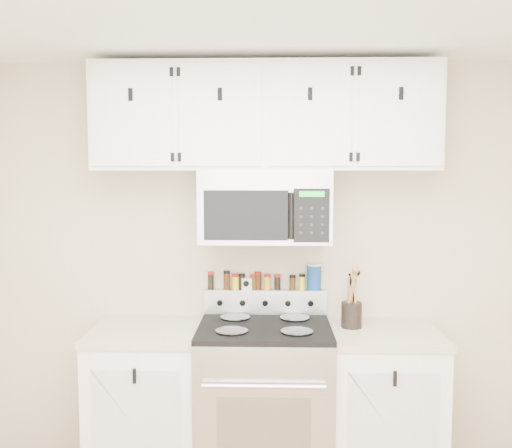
{
  "coord_description": "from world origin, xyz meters",
  "views": [
    {
      "loc": [
        0.04,
        -1.8,
        1.83
      ],
      "look_at": [
        -0.05,
        1.45,
        1.53
      ],
      "focal_mm": 40.0,
      "sensor_mm": 36.0,
      "label": 1
    }
  ],
  "objects": [
    {
      "name": "back_wall",
      "position": [
        0.0,
        1.75,
        1.25
      ],
      "size": [
        3.5,
        0.01,
        2.5
      ],
      "primitive_type": "cube",
      "color": "#C1AD91",
      "rests_on": "floor"
    },
    {
      "name": "range",
      "position": [
        0.0,
        1.43,
        0.49
      ],
      "size": [
        0.76,
        0.65,
        1.1
      ],
      "color": "#B7B7BA",
      "rests_on": "floor"
    },
    {
      "name": "base_cabinet_left",
      "position": [
        -0.69,
        1.45,
        0.46
      ],
      "size": [
        0.64,
        0.62,
        0.92
      ],
      "color": "white",
      "rests_on": "floor"
    },
    {
      "name": "base_cabinet_right",
      "position": [
        0.69,
        1.45,
        0.46
      ],
      "size": [
        0.64,
        0.62,
        0.92
      ],
      "color": "white",
      "rests_on": "floor"
    },
    {
      "name": "microwave",
      "position": [
        0.0,
        1.55,
        1.63
      ],
      "size": [
        0.76,
        0.44,
        0.42
      ],
      "color": "#9E9EA3",
      "rests_on": "back_wall"
    },
    {
      "name": "upper_cabinets",
      "position": [
        -0.0,
        1.58,
        2.15
      ],
      "size": [
        2.0,
        0.35,
        0.62
      ],
      "color": "white",
      "rests_on": "back_wall"
    },
    {
      "name": "utensil_crock",
      "position": [
        0.51,
        1.5,
        1.01
      ],
      "size": [
        0.12,
        0.12,
        0.35
      ],
      "color": "black",
      "rests_on": "base_cabinet_right"
    },
    {
      "name": "kitchen_timer",
      "position": [
        -0.12,
        1.71,
        1.14
      ],
      "size": [
        0.07,
        0.06,
        0.07
      ],
      "primitive_type": "cube",
      "rotation": [
        0.0,
        0.0,
        0.2
      ],
      "color": "white",
      "rests_on": "range"
    },
    {
      "name": "salt_canister",
      "position": [
        0.3,
        1.71,
        1.18
      ],
      "size": [
        0.09,
        0.09,
        0.16
      ],
      "color": "navy",
      "rests_on": "range"
    },
    {
      "name": "spice_jar_0",
      "position": [
        -0.34,
        1.71,
        1.16
      ],
      "size": [
        0.04,
        0.04,
        0.11
      ],
      "color": "black",
      "rests_on": "range"
    },
    {
      "name": "spice_jar_1",
      "position": [
        -0.24,
        1.71,
        1.16
      ],
      "size": [
        0.04,
        0.04,
        0.12
      ],
      "color": "#422610",
      "rests_on": "range"
    },
    {
      "name": "spice_jar_2",
      "position": [
        -0.19,
        1.71,
        1.15
      ],
      "size": [
        0.04,
        0.04,
        0.1
      ],
      "color": "yellow",
      "rests_on": "range"
    },
    {
      "name": "spice_jar_3",
      "position": [
        -0.15,
        1.71,
        1.15
      ],
      "size": [
        0.04,
        0.04,
        0.1
      ],
      "color": "black",
      "rests_on": "range"
    },
    {
      "name": "spice_jar_4",
      "position": [
        -0.07,
        1.71,
        1.15
      ],
      "size": [
        0.04,
        0.04,
        0.09
      ],
      "color": "#452C10",
      "rests_on": "range"
    },
    {
      "name": "spice_jar_5",
      "position": [
        -0.05,
        1.71,
        1.16
      ],
      "size": [
        0.04,
        0.04,
        0.11
      ],
      "color": "#391E0D",
      "rests_on": "range"
    },
    {
      "name": "spice_jar_6",
      "position": [
        0.01,
        1.71,
        1.15
      ],
      "size": [
        0.04,
        0.04,
        0.1
      ],
      "color": "gold",
      "rests_on": "range"
    },
    {
      "name": "spice_jar_7",
      "position": [
        0.08,
        1.71,
        1.15
      ],
      "size": [
        0.04,
        0.04,
        0.1
      ],
      "color": "black",
      "rests_on": "range"
    },
    {
      "name": "spice_jar_8",
      "position": [
        0.17,
        1.71,
        1.15
      ],
      "size": [
        0.04,
        0.04,
        0.09
      ],
      "color": "#432810",
      "rests_on": "range"
    },
    {
      "name": "spice_jar_9",
      "position": [
        0.23,
        1.71,
        1.15
      ],
      "size": [
        0.04,
        0.04,
        0.1
      ],
      "color": "yellow",
      "rests_on": "range"
    }
  ]
}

